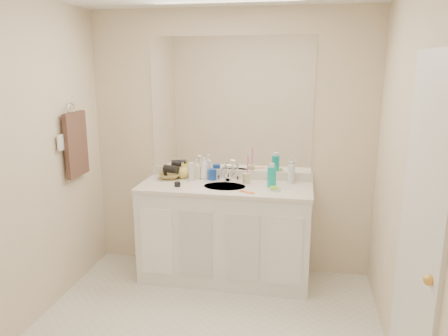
% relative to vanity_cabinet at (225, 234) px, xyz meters
% --- Properties ---
extents(wall_back, '(2.60, 0.02, 2.40)m').
position_rel_vanity_cabinet_xyz_m(wall_back, '(0.00, 0.28, 0.77)').
color(wall_back, beige).
rests_on(wall_back, floor).
extents(wall_front, '(2.60, 0.02, 2.40)m').
position_rel_vanity_cabinet_xyz_m(wall_front, '(0.00, -2.33, 0.77)').
color(wall_front, beige).
rests_on(wall_front, floor).
extents(wall_left, '(0.02, 2.60, 2.40)m').
position_rel_vanity_cabinet_xyz_m(wall_left, '(-1.30, -1.02, 0.77)').
color(wall_left, beige).
rests_on(wall_left, floor).
extents(wall_right, '(0.02, 2.60, 2.40)m').
position_rel_vanity_cabinet_xyz_m(wall_right, '(1.30, -1.02, 0.77)').
color(wall_right, beige).
rests_on(wall_right, floor).
extents(vanity_cabinet, '(1.50, 0.55, 0.85)m').
position_rel_vanity_cabinet_xyz_m(vanity_cabinet, '(0.00, 0.00, 0.00)').
color(vanity_cabinet, white).
rests_on(vanity_cabinet, floor).
extents(countertop, '(1.52, 0.57, 0.03)m').
position_rel_vanity_cabinet_xyz_m(countertop, '(0.00, 0.00, 0.44)').
color(countertop, white).
rests_on(countertop, vanity_cabinet).
extents(backsplash, '(1.52, 0.03, 0.08)m').
position_rel_vanity_cabinet_xyz_m(backsplash, '(0.00, 0.26, 0.50)').
color(backsplash, silver).
rests_on(backsplash, countertop).
extents(sink_basin, '(0.37, 0.37, 0.02)m').
position_rel_vanity_cabinet_xyz_m(sink_basin, '(0.00, -0.02, 0.44)').
color(sink_basin, beige).
rests_on(sink_basin, countertop).
extents(faucet, '(0.02, 0.02, 0.11)m').
position_rel_vanity_cabinet_xyz_m(faucet, '(0.00, 0.16, 0.51)').
color(faucet, silver).
rests_on(faucet, countertop).
extents(mirror, '(1.48, 0.01, 1.20)m').
position_rel_vanity_cabinet_xyz_m(mirror, '(0.00, 0.27, 1.14)').
color(mirror, white).
rests_on(mirror, wall_back).
extents(blue_mug, '(0.08, 0.08, 0.10)m').
position_rel_vanity_cabinet_xyz_m(blue_mug, '(-0.15, 0.17, 0.51)').
color(blue_mug, '#1742A3').
rests_on(blue_mug, countertop).
extents(tan_cup, '(0.09, 0.09, 0.09)m').
position_rel_vanity_cabinet_xyz_m(tan_cup, '(0.18, 0.10, 0.50)').
color(tan_cup, beige).
rests_on(tan_cup, countertop).
extents(toothbrush, '(0.02, 0.04, 0.22)m').
position_rel_vanity_cabinet_xyz_m(toothbrush, '(0.19, 0.10, 0.60)').
color(toothbrush, '#F640B1').
rests_on(toothbrush, tan_cup).
extents(mouthwash_bottle, '(0.08, 0.08, 0.18)m').
position_rel_vanity_cabinet_xyz_m(mouthwash_bottle, '(0.40, 0.03, 0.54)').
color(mouthwash_bottle, '#0DA397').
rests_on(mouthwash_bottle, countertop).
extents(clear_pump_bottle, '(0.07, 0.07, 0.17)m').
position_rel_vanity_cabinet_xyz_m(clear_pump_bottle, '(0.56, 0.19, 0.54)').
color(clear_pump_bottle, silver).
rests_on(clear_pump_bottle, countertop).
extents(soap_dish, '(0.12, 0.11, 0.01)m').
position_rel_vanity_cabinet_xyz_m(soap_dish, '(0.43, -0.08, 0.46)').
color(soap_dish, white).
rests_on(soap_dish, countertop).
extents(green_soap, '(0.07, 0.06, 0.02)m').
position_rel_vanity_cabinet_xyz_m(green_soap, '(0.43, -0.08, 0.48)').
color(green_soap, '#94DC35').
rests_on(green_soap, soap_dish).
extents(orange_comb, '(0.14, 0.08, 0.01)m').
position_rel_vanity_cabinet_xyz_m(orange_comb, '(0.22, -0.17, 0.46)').
color(orange_comb, orange).
rests_on(orange_comb, countertop).
extents(dark_jar, '(0.07, 0.07, 0.04)m').
position_rel_vanity_cabinet_xyz_m(dark_jar, '(-0.40, -0.11, 0.47)').
color(dark_jar, black).
rests_on(dark_jar, countertop).
extents(extra_white_bottle, '(0.06, 0.06, 0.17)m').
position_rel_vanity_cabinet_xyz_m(extra_white_bottle, '(-0.33, 0.11, 0.54)').
color(extra_white_bottle, silver).
rests_on(extra_white_bottle, countertop).
extents(soap_bottle_white, '(0.08, 0.08, 0.20)m').
position_rel_vanity_cabinet_xyz_m(soap_bottle_white, '(-0.23, 0.19, 0.55)').
color(soap_bottle_white, white).
rests_on(soap_bottle_white, countertop).
extents(soap_bottle_cream, '(0.09, 0.09, 0.18)m').
position_rel_vanity_cabinet_xyz_m(soap_bottle_cream, '(-0.30, 0.21, 0.54)').
color(soap_bottle_cream, '#FDF1CE').
rests_on(soap_bottle_cream, countertop).
extents(soap_bottle_yellow, '(0.12, 0.12, 0.15)m').
position_rel_vanity_cabinet_xyz_m(soap_bottle_yellow, '(-0.43, 0.18, 0.53)').
color(soap_bottle_yellow, '#E1C557').
rests_on(soap_bottle_yellow, countertop).
extents(wicker_basket, '(0.25, 0.25, 0.05)m').
position_rel_vanity_cabinet_xyz_m(wicker_basket, '(-0.55, 0.14, 0.48)').
color(wicker_basket, olive).
rests_on(wicker_basket, countertop).
extents(hair_dryer, '(0.16, 0.12, 0.07)m').
position_rel_vanity_cabinet_xyz_m(hair_dryer, '(-0.53, 0.14, 0.54)').
color(hair_dryer, black).
rests_on(hair_dryer, wicker_basket).
extents(towel_ring, '(0.01, 0.11, 0.11)m').
position_rel_vanity_cabinet_xyz_m(towel_ring, '(-1.27, -0.25, 1.12)').
color(towel_ring, silver).
rests_on(towel_ring, wall_left).
extents(hand_towel, '(0.04, 0.32, 0.55)m').
position_rel_vanity_cabinet_xyz_m(hand_towel, '(-1.25, -0.25, 0.82)').
color(hand_towel, '#2F1E19').
rests_on(hand_towel, towel_ring).
extents(switch_plate, '(0.01, 0.08, 0.13)m').
position_rel_vanity_cabinet_xyz_m(switch_plate, '(-1.27, -0.45, 0.88)').
color(switch_plate, silver).
rests_on(switch_plate, wall_left).
extents(door, '(0.02, 0.82, 2.00)m').
position_rel_vanity_cabinet_xyz_m(door, '(1.29, -1.32, 0.57)').
color(door, silver).
rests_on(door, floor).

